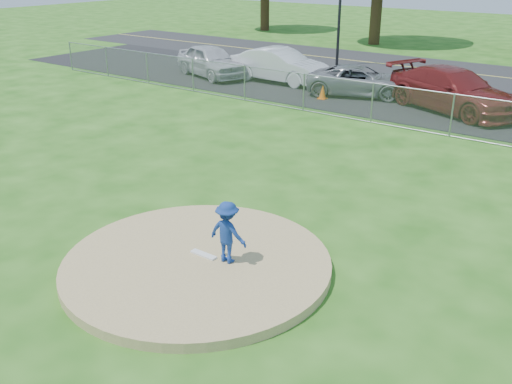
# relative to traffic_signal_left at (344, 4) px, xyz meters

# --- Properties ---
(ground) EXTENTS (120.00, 120.00, 0.00)m
(ground) POSITION_rel_traffic_signal_left_xyz_m (8.76, -12.00, -3.36)
(ground) COLOR #205612
(ground) RESTS_ON ground
(pitchers_mound) EXTENTS (5.40, 5.40, 0.20)m
(pitchers_mound) POSITION_rel_traffic_signal_left_xyz_m (8.76, -22.00, -3.26)
(pitchers_mound) COLOR tan
(pitchers_mound) RESTS_ON ground
(pitching_rubber) EXTENTS (0.60, 0.15, 0.04)m
(pitching_rubber) POSITION_rel_traffic_signal_left_xyz_m (8.76, -21.80, -3.14)
(pitching_rubber) COLOR white
(pitching_rubber) RESTS_ON pitchers_mound
(chain_link_fence) EXTENTS (40.00, 0.06, 1.50)m
(chain_link_fence) POSITION_rel_traffic_signal_left_xyz_m (8.76, -10.00, -2.61)
(chain_link_fence) COLOR gray
(chain_link_fence) RESTS_ON ground
(parking_lot) EXTENTS (50.00, 8.00, 0.01)m
(parking_lot) POSITION_rel_traffic_signal_left_xyz_m (8.76, -5.50, -3.36)
(parking_lot) COLOR black
(parking_lot) RESTS_ON ground
(street) EXTENTS (60.00, 7.00, 0.01)m
(street) POSITION_rel_traffic_signal_left_xyz_m (8.76, 2.00, -3.36)
(street) COLOR #242426
(street) RESTS_ON ground
(traffic_signal_left) EXTENTS (1.28, 0.20, 5.60)m
(traffic_signal_left) POSITION_rel_traffic_signal_left_xyz_m (0.00, 0.00, 0.00)
(traffic_signal_left) COLOR black
(traffic_signal_left) RESTS_ON ground
(pitcher) EXTENTS (0.85, 0.52, 1.28)m
(pitcher) POSITION_rel_traffic_signal_left_xyz_m (9.31, -21.67, -2.52)
(pitcher) COLOR navy
(pitcher) RESTS_ON pitchers_mound
(traffic_cone) EXTENTS (0.32, 0.32, 0.62)m
(traffic_cone) POSITION_rel_traffic_signal_left_xyz_m (3.34, -7.75, -3.04)
(traffic_cone) COLOR orange
(traffic_cone) RESTS_ON parking_lot
(parked_car_silver) EXTENTS (5.07, 3.34, 1.61)m
(parked_car_silver) POSITION_rel_traffic_signal_left_xyz_m (-3.88, -6.82, -2.55)
(parked_car_silver) COLOR silver
(parked_car_silver) RESTS_ON parking_lot
(parked_car_white) EXTENTS (5.01, 1.82, 1.64)m
(parked_car_white) POSITION_rel_traffic_signal_left_xyz_m (-0.22, -5.87, -2.53)
(parked_car_white) COLOR white
(parked_car_white) RESTS_ON parking_lot
(parked_car_gray) EXTENTS (5.15, 3.64, 1.30)m
(parked_car_gray) POSITION_rel_traffic_signal_left_xyz_m (4.32, -6.16, -2.70)
(parked_car_gray) COLOR gray
(parked_car_gray) RESTS_ON parking_lot
(parked_car_darkred) EXTENTS (6.30, 4.46, 1.69)m
(parked_car_darkred) POSITION_rel_traffic_signal_left_xyz_m (8.59, -6.46, -2.51)
(parked_car_darkred) COLOR maroon
(parked_car_darkred) RESTS_ON parking_lot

